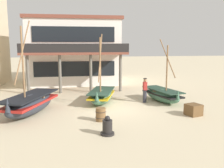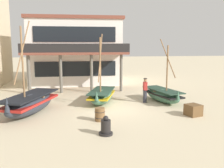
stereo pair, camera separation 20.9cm
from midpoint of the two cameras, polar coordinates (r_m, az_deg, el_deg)
ground_plane at (r=15.56m, az=0.95°, el=-5.69°), size 120.00×120.00×0.00m
fishing_boat_near_left at (r=17.62m, az=11.87°, el=-2.43°), size 2.03×3.66×4.32m
fishing_boat_centre_large at (r=15.07m, az=-17.85°, el=-4.21°), size 2.99×4.67×5.28m
fishing_boat_far_right at (r=16.98m, az=-2.02°, el=-2.68°), size 2.31×3.66×4.64m
fisherman_by_hull at (r=17.16m, az=7.93°, el=-1.50°), size 0.26×0.37×1.68m
capstan_winch at (r=11.22m, az=-0.89°, el=-9.90°), size 0.63×0.63×0.87m
wooden_barrel at (r=13.13m, az=-2.33°, el=-6.97°), size 0.56×0.56×0.70m
cargo_crate at (r=14.82m, az=18.49°, el=-5.68°), size 0.95×0.95×0.64m
harbor_building_main at (r=26.35m, az=-8.18°, el=7.58°), size 9.07×10.05×6.52m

